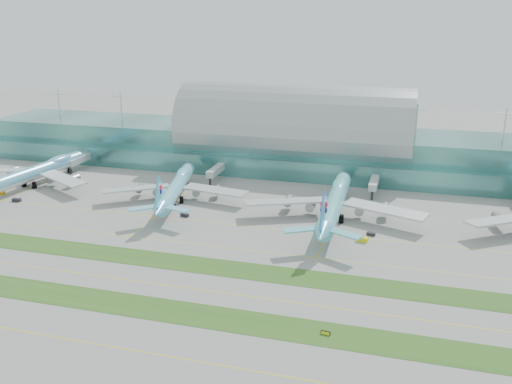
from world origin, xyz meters
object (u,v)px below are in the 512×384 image
(airliner_a, at_px, (35,172))
(taxiway_sign_east, at_px, (326,333))
(terminal, at_px, (295,141))
(airliner_b, at_px, (176,186))
(airliner_c, at_px, (335,201))

(airliner_a, xyz_separation_m, taxiway_sign_east, (153.15, -92.47, -6.03))
(terminal, bearing_deg, taxiway_sign_east, -74.98)
(airliner_b, height_order, taxiway_sign_east, airliner_b)
(airliner_a, bearing_deg, airliner_c, 3.75)
(terminal, distance_m, airliner_b, 77.34)
(airliner_c, height_order, taxiway_sign_east, airliner_c)
(taxiway_sign_east, bearing_deg, terminal, 112.51)
(airliner_a, relative_size, airliner_c, 0.95)
(airliner_a, xyz_separation_m, airliner_c, (142.60, -6.34, 0.38))
(airliner_a, bearing_deg, taxiway_sign_east, -24.82)
(airliner_b, distance_m, taxiway_sign_east, 120.68)
(airliner_a, distance_m, airliner_b, 73.12)
(terminal, distance_m, airliner_c, 77.97)
(terminal, xyz_separation_m, airliner_b, (-37.93, -66.92, -8.04))
(airliner_a, height_order, airliner_c, airliner_c)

